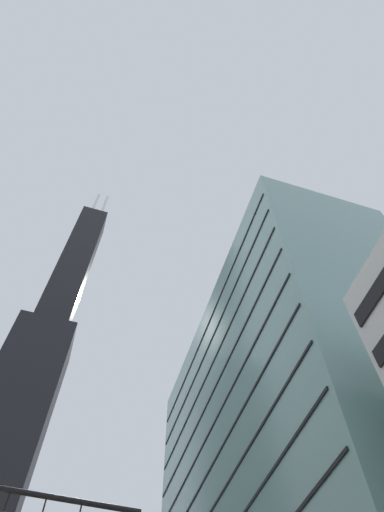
{
  "coord_description": "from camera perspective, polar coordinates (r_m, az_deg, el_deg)",
  "views": [
    {
      "loc": [
        -2.66,
        -9.29,
        1.47
      ],
      "look_at": [
        3.62,
        11.14,
        36.24
      ],
      "focal_mm": 31.77,
      "sensor_mm": 36.0,
      "label": 1
    }
  ],
  "objects": [
    {
      "name": "glass_office_midrise",
      "position": [
        49.78,
        12.71,
        -27.39
      ],
      "size": [
        16.12,
        41.28,
        52.4
      ],
      "color": "gray",
      "rests_on": "ground"
    }
  ]
}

